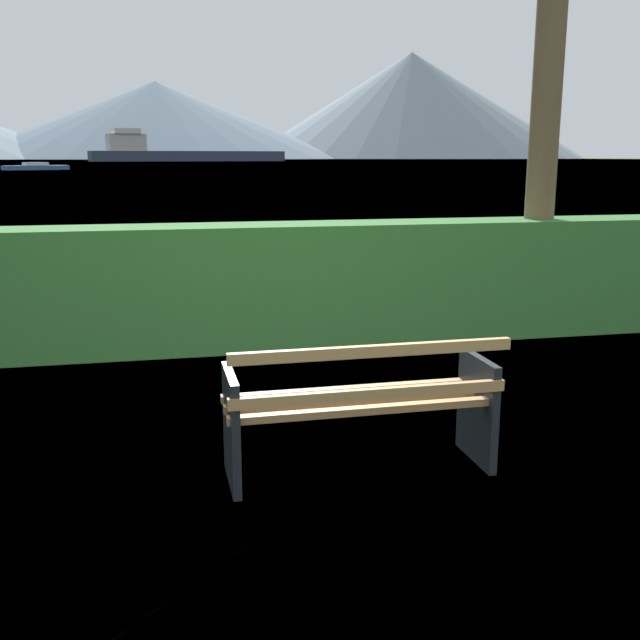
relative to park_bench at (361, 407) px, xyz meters
name	(u,v)px	position (x,y,z in m)	size (l,w,h in m)	color
ground_plane	(358,469)	(0.00, 0.06, -0.42)	(1400.00, 1400.00, 0.00)	#4C6B33
water_surface	(160,161)	(0.00, 306.71, -0.42)	(620.00, 620.00, 0.00)	slate
park_bench	(361,407)	(0.00, 0.00, 0.00)	(1.63, 0.59, 0.87)	tan
hedge_row	(276,285)	(0.00, 3.24, 0.19)	(9.12, 0.69, 1.23)	#387A33
cargo_ship_large	(175,152)	(5.46, 279.05, 2.77)	(72.21, 25.12, 11.41)	#2D384C
fishing_boat_near	(36,167)	(-17.66, 107.22, -0.04)	(8.84, 6.37, 1.04)	#335693
distant_hills	(106,110)	(-35.52, 573.38, 34.26)	(758.47, 370.41, 84.48)	slate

